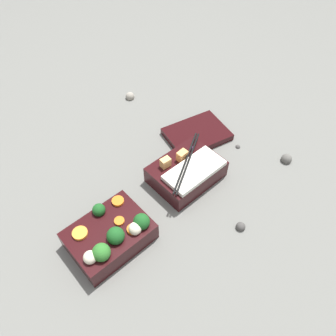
% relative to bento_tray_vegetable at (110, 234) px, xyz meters
% --- Properties ---
extents(ground_plane, '(3.00, 3.00, 0.00)m').
position_rel_bento_tray_vegetable_xyz_m(ground_plane, '(0.13, 0.00, -0.03)').
color(ground_plane, slate).
extents(bento_tray_vegetable, '(0.18, 0.13, 0.08)m').
position_rel_bento_tray_vegetable_xyz_m(bento_tray_vegetable, '(0.00, 0.00, 0.00)').
color(bento_tray_vegetable, black).
rests_on(bento_tray_vegetable, ground_plane).
extents(bento_tray_rice, '(0.19, 0.13, 0.08)m').
position_rel_bento_tray_vegetable_xyz_m(bento_tray_rice, '(0.26, 0.02, -0.00)').
color(bento_tray_rice, black).
rests_on(bento_tray_rice, ground_plane).
extents(bento_lid, '(0.20, 0.17, 0.02)m').
position_rel_bento_tray_vegetable_xyz_m(bento_lid, '(0.39, 0.11, -0.02)').
color(bento_lid, black).
rests_on(bento_lid, ground_plane).
extents(pebble_0, '(0.03, 0.03, 0.03)m').
position_rel_bento_tray_vegetable_xyz_m(pebble_0, '(0.36, 0.39, -0.02)').
color(pebble_0, gray).
rests_on(pebble_0, ground_plane).
extents(pebble_1, '(0.01, 0.01, 0.01)m').
position_rel_bento_tray_vegetable_xyz_m(pebble_1, '(0.45, 0.00, -0.03)').
color(pebble_1, '#474442').
rests_on(pebble_1, ground_plane).
extents(pebble_2, '(0.02, 0.02, 0.02)m').
position_rel_bento_tray_vegetable_xyz_m(pebble_2, '(0.25, -0.18, -0.03)').
color(pebble_2, '#474442').
rests_on(pebble_2, ground_plane).
extents(pebble_3, '(0.03, 0.03, 0.03)m').
position_rel_bento_tray_vegetable_xyz_m(pebble_3, '(0.51, -0.12, -0.02)').
color(pebble_3, '#595651').
rests_on(pebble_3, ground_plane).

